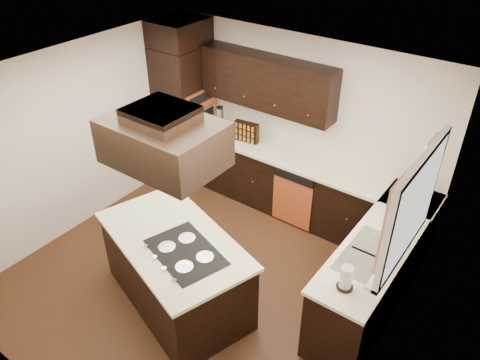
# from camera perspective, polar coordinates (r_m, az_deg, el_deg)

# --- Properties ---
(floor) EXTENTS (4.20, 4.20, 0.02)m
(floor) POSITION_cam_1_polar(r_m,az_deg,el_deg) (5.92, -4.31, -11.71)
(floor) COLOR brown
(floor) RESTS_ON ground
(ceiling) EXTENTS (4.20, 4.20, 0.02)m
(ceiling) POSITION_cam_1_polar(r_m,az_deg,el_deg) (4.51, -5.67, 11.54)
(ceiling) COLOR white
(ceiling) RESTS_ON ground
(wall_back) EXTENTS (4.20, 0.02, 2.50)m
(wall_back) POSITION_cam_1_polar(r_m,az_deg,el_deg) (6.61, 7.13, 6.83)
(wall_back) COLOR white
(wall_back) RESTS_ON ground
(wall_front) EXTENTS (4.20, 0.02, 2.50)m
(wall_front) POSITION_cam_1_polar(r_m,az_deg,el_deg) (4.18, -24.68, -15.03)
(wall_front) COLOR white
(wall_front) RESTS_ON ground
(wall_left) EXTENTS (0.02, 4.20, 2.50)m
(wall_left) POSITION_cam_1_polar(r_m,az_deg,el_deg) (6.52, -19.19, 4.74)
(wall_left) COLOR white
(wall_left) RESTS_ON ground
(wall_right) EXTENTS (0.02, 4.20, 2.50)m
(wall_right) POSITION_cam_1_polar(r_m,az_deg,el_deg) (4.32, 17.34, -11.19)
(wall_right) COLOR white
(wall_right) RESTS_ON ground
(oven_column) EXTENTS (0.65, 0.75, 2.12)m
(oven_column) POSITION_cam_1_polar(r_m,az_deg,el_deg) (7.34, -6.75, 8.04)
(oven_column) COLOR black
(oven_column) RESTS_ON floor
(wall_oven_face) EXTENTS (0.05, 0.62, 0.78)m
(wall_oven_face) POSITION_cam_1_polar(r_m,az_deg,el_deg) (7.10, -4.67, 7.79)
(wall_oven_face) COLOR #BF5628
(wall_oven_face) RESTS_ON oven_column
(base_cabinets_back) EXTENTS (2.93, 0.60, 0.88)m
(base_cabinets_back) POSITION_cam_1_polar(r_m,az_deg,el_deg) (6.76, 5.59, -0.34)
(base_cabinets_back) COLOR black
(base_cabinets_back) RESTS_ON floor
(base_cabinets_right) EXTENTS (0.60, 2.40, 0.88)m
(base_cabinets_right) POSITION_cam_1_polar(r_m,az_deg,el_deg) (5.57, 16.42, -10.50)
(base_cabinets_right) COLOR black
(base_cabinets_right) RESTS_ON floor
(countertop_back) EXTENTS (2.93, 0.63, 0.04)m
(countertop_back) POSITION_cam_1_polar(r_m,az_deg,el_deg) (6.51, 5.74, 2.98)
(countertop_back) COLOR #FEF9CF
(countertop_back) RESTS_ON base_cabinets_back
(countertop_right) EXTENTS (0.63, 2.40, 0.04)m
(countertop_right) POSITION_cam_1_polar(r_m,az_deg,el_deg) (5.27, 17.05, -6.81)
(countertop_right) COLOR #FEF9CF
(countertop_right) RESTS_ON base_cabinets_right
(upper_cabinets) EXTENTS (2.00, 0.34, 0.72)m
(upper_cabinets) POSITION_cam_1_polar(r_m,az_deg,el_deg) (6.44, 3.29, 11.77)
(upper_cabinets) COLOR black
(upper_cabinets) RESTS_ON wall_back
(dishwasher_front) EXTENTS (0.60, 0.05, 0.72)m
(dishwasher_front) POSITION_cam_1_polar(r_m,az_deg,el_deg) (6.46, 6.41, -2.69)
(dishwasher_front) COLOR #BF5628
(dishwasher_front) RESTS_ON floor
(window_frame) EXTENTS (0.06, 1.32, 1.12)m
(window_frame) POSITION_cam_1_polar(r_m,az_deg,el_deg) (4.50, 20.27, -3.15)
(window_frame) COLOR silver
(window_frame) RESTS_ON wall_right
(window_pane) EXTENTS (0.00, 1.20, 1.00)m
(window_pane) POSITION_cam_1_polar(r_m,az_deg,el_deg) (4.50, 20.60, -3.27)
(window_pane) COLOR white
(window_pane) RESTS_ON wall_right
(curtain_left) EXTENTS (0.02, 0.34, 0.90)m
(curtain_left) POSITION_cam_1_polar(r_m,az_deg,el_deg) (4.15, 17.75, -5.15)
(curtain_left) COLOR beige
(curtain_left) RESTS_ON wall_right
(curtain_right) EXTENTS (0.02, 0.34, 0.90)m
(curtain_right) POSITION_cam_1_polar(r_m,az_deg,el_deg) (4.83, 21.33, -0.00)
(curtain_right) COLOR beige
(curtain_right) RESTS_ON wall_right
(sink_rim) EXTENTS (0.52, 0.84, 0.01)m
(sink_rim) POSITION_cam_1_polar(r_m,az_deg,el_deg) (4.99, 15.75, -8.82)
(sink_rim) COLOR silver
(sink_rim) RESTS_ON countertop_right
(island) EXTENTS (1.98, 1.46, 0.88)m
(island) POSITION_cam_1_polar(r_m,az_deg,el_deg) (5.38, -7.76, -10.99)
(island) COLOR black
(island) RESTS_ON floor
(island_top) EXTENTS (2.06, 1.54, 0.04)m
(island_top) POSITION_cam_1_polar(r_m,az_deg,el_deg) (5.07, -8.15, -7.26)
(island_top) COLOR #FEF9CF
(island_top) RESTS_ON island
(cooktop) EXTENTS (0.97, 0.79, 0.01)m
(cooktop) POSITION_cam_1_polar(r_m,az_deg,el_deg) (4.87, -6.64, -8.73)
(cooktop) COLOR black
(cooktop) RESTS_ON island_top
(range_hood) EXTENTS (1.05, 0.72, 0.42)m
(range_hood) POSITION_cam_1_polar(r_m,az_deg,el_deg) (4.24, -9.29, 4.51)
(range_hood) COLOR black
(range_hood) RESTS_ON ceiling
(hood_duct) EXTENTS (0.55, 0.50, 0.13)m
(hood_duct) POSITION_cam_1_polar(r_m,az_deg,el_deg) (4.11, -9.63, 7.87)
(hood_duct) COLOR black
(hood_duct) RESTS_ON ceiling
(blender_base) EXTENTS (0.15, 0.15, 0.10)m
(blender_base) POSITION_cam_1_polar(r_m,az_deg,el_deg) (7.09, -2.43, 6.46)
(blender_base) COLOR silver
(blender_base) RESTS_ON countertop_back
(blender_pitcher) EXTENTS (0.13, 0.13, 0.26)m
(blender_pitcher) POSITION_cam_1_polar(r_m,az_deg,el_deg) (7.01, -2.46, 7.77)
(blender_pitcher) COLOR silver
(blender_pitcher) RESTS_ON blender_base
(spice_rack) EXTENTS (0.37, 0.14, 0.30)m
(spice_rack) POSITION_cam_1_polar(r_m,az_deg,el_deg) (6.73, 0.81, 5.89)
(spice_rack) COLOR black
(spice_rack) RESTS_ON countertop_back
(mixing_bowl) EXTENTS (0.29, 0.29, 0.06)m
(mixing_bowl) POSITION_cam_1_polar(r_m,az_deg,el_deg) (7.07, -2.29, 6.21)
(mixing_bowl) COLOR silver
(mixing_bowl) RESTS_ON countertop_back
(soap_bottle) EXTENTS (0.10, 0.10, 0.18)m
(soap_bottle) POSITION_cam_1_polar(r_m,az_deg,el_deg) (5.37, 17.21, -4.53)
(soap_bottle) COLOR silver
(soap_bottle) RESTS_ON countertop_right
(paper_towel) EXTENTS (0.15, 0.15, 0.25)m
(paper_towel) POSITION_cam_1_polar(r_m,az_deg,el_deg) (4.52, 12.81, -11.56)
(paper_towel) COLOR silver
(paper_towel) RESTS_ON countertop_right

